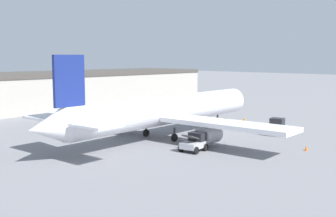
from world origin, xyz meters
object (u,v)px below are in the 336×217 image
(safety_cone_near, at_px, (306,148))
(baggage_tug, at_px, (276,127))
(belt_loader_truck, at_px, (194,142))
(airplane, at_px, (163,111))
(ground_crew_worker, at_px, (244,123))

(safety_cone_near, bearing_deg, baggage_tug, 48.15)
(baggage_tug, bearing_deg, belt_loader_truck, 163.52)
(airplane, xyz_separation_m, belt_loader_truck, (-2.98, -7.53, -2.37))
(ground_crew_worker, xyz_separation_m, baggage_tug, (-0.38, -5.08, 0.08))
(safety_cone_near, bearing_deg, airplane, 108.70)
(ground_crew_worker, relative_size, belt_loader_truck, 0.54)
(airplane, bearing_deg, safety_cone_near, -74.66)
(airplane, distance_m, safety_cone_near, 17.38)
(baggage_tug, bearing_deg, airplane, 132.32)
(belt_loader_truck, bearing_deg, airplane, 60.79)
(belt_loader_truck, bearing_deg, ground_crew_worker, 6.16)
(baggage_tug, xyz_separation_m, belt_loader_truck, (-15.08, 1.28, 0.03))
(ground_crew_worker, bearing_deg, airplane, -62.04)
(ground_crew_worker, distance_m, safety_cone_near, 14.31)
(ground_crew_worker, bearing_deg, baggage_tug, 40.26)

